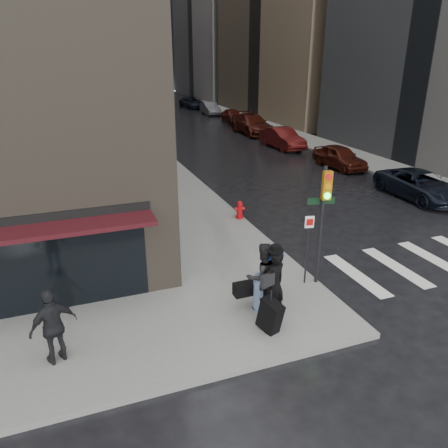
% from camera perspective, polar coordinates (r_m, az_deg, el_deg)
% --- Properties ---
extents(ground, '(140.00, 140.00, 0.00)m').
position_cam_1_polar(ground, '(12.30, 6.27, -11.41)').
color(ground, black).
rests_on(ground, ground).
extents(sidewalk_left, '(4.00, 50.00, 0.15)m').
position_cam_1_polar(sidewalk_left, '(37.04, -12.94, 10.83)').
color(sidewalk_left, slate).
rests_on(sidewalk_left, ground).
extents(sidewalk_right, '(3.00, 50.00, 0.15)m').
position_cam_1_polar(sidewalk_right, '(41.04, 6.44, 12.25)').
color(sidewalk_right, slate).
rests_on(sidewalk_right, ground).
extents(bldg_right_far, '(22.00, 20.00, 25.00)m').
position_cam_1_polar(bldg_right_far, '(74.10, 4.60, 26.08)').
color(bldg_right_far, slate).
rests_on(bldg_right_far, ground).
extents(man_overcoat, '(1.05, 1.33, 2.07)m').
position_cam_1_polar(man_overcoat, '(11.33, 6.45, -8.47)').
color(man_overcoat, black).
rests_on(man_overcoat, ground).
extents(man_jeans, '(1.37, 0.73, 1.92)m').
position_cam_1_polar(man_jeans, '(11.71, 5.02, -6.84)').
color(man_jeans, black).
rests_on(man_jeans, ground).
extents(man_greycoat, '(1.15, 0.82, 1.82)m').
position_cam_1_polar(man_greycoat, '(10.52, -21.36, -12.34)').
color(man_greycoat, black).
rests_on(man_greycoat, ground).
extents(traffic_light, '(0.88, 0.50, 3.60)m').
position_cam_1_polar(traffic_light, '(12.66, 12.67, 1.69)').
color(traffic_light, black).
rests_on(traffic_light, ground).
extents(fire_hydrant, '(0.43, 0.33, 0.76)m').
position_cam_1_polar(fire_hydrant, '(18.24, 2.05, 1.78)').
color(fire_hydrant, '#A2090F').
rests_on(fire_hydrant, ground).
extents(parked_car_0, '(2.27, 4.80, 1.32)m').
position_cam_1_polar(parked_car_0, '(23.18, 24.24, 4.66)').
color(parked_car_0, black).
rests_on(parked_car_0, ground).
extents(parked_car_1, '(1.77, 4.09, 1.37)m').
position_cam_1_polar(parked_car_1, '(27.84, 14.87, 8.49)').
color(parked_car_1, '#3A130B').
rests_on(parked_car_1, ground).
extents(parked_car_2, '(1.79, 4.56, 1.48)m').
position_cam_1_polar(parked_car_2, '(32.92, 7.62, 11.06)').
color(parked_car_2, '#420D0D').
rests_on(parked_car_2, ground).
extents(parked_car_3, '(2.34, 5.66, 1.64)m').
position_cam_1_polar(parked_car_3, '(38.79, 3.65, 12.91)').
color(parked_car_3, '#3C110C').
rests_on(parked_car_3, ground).
extents(parked_car_4, '(1.93, 4.07, 1.34)m').
position_cam_1_polar(parked_car_4, '(44.98, 1.12, 13.96)').
color(parked_car_4, '#43110D').
rests_on(parked_car_4, ground).
extents(parked_car_5, '(1.68, 4.26, 1.38)m').
position_cam_1_polar(parked_car_5, '(50.92, -1.84, 14.87)').
color(parked_car_5, '#424247').
rests_on(parked_car_5, ground).
extents(parked_car_6, '(2.57, 5.01, 1.35)m').
position_cam_1_polar(parked_car_6, '(56.98, -4.14, 15.54)').
color(parked_car_6, black).
rests_on(parked_car_6, ground).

